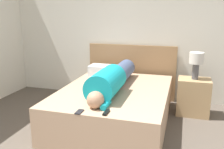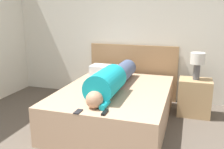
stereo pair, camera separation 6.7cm
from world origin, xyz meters
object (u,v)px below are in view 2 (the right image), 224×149
at_px(tv_remote, 105,112).
at_px(bed, 115,106).
at_px(pillow_near_headboard, 108,70).
at_px(person_lying, 112,79).
at_px(nightstand, 194,97).
at_px(cell_phone, 78,112).
at_px(table_lamp, 197,61).

bearing_deg(tv_remote, bed, 99.52).
bearing_deg(pillow_near_headboard, person_lying, -68.07).
height_order(pillow_near_headboard, tv_remote, pillow_near_headboard).
bearing_deg(person_lying, nightstand, 31.98).
bearing_deg(cell_phone, nightstand, 51.13).
height_order(nightstand, person_lying, person_lying).
height_order(table_lamp, pillow_near_headboard, table_lamp).
distance_m(person_lying, pillow_near_headboard, 0.87).
bearing_deg(nightstand, pillow_near_headboard, 175.84).
xyz_separation_m(nightstand, pillow_near_headboard, (-1.44, 0.10, 0.30)).
height_order(bed, tv_remote, tv_remote).
height_order(tv_remote, cell_phone, tv_remote).
height_order(bed, cell_phone, cell_phone).
relative_size(person_lying, tv_remote, 11.29).
height_order(bed, pillow_near_headboard, pillow_near_headboard).
bearing_deg(nightstand, tv_remote, -122.55).
xyz_separation_m(person_lying, cell_phone, (-0.13, -0.85, -0.15)).
relative_size(person_lying, cell_phone, 13.03).
bearing_deg(bed, person_lying, -102.43).
distance_m(bed, tv_remote, 0.92).
relative_size(table_lamp, cell_phone, 3.17).
xyz_separation_m(nightstand, tv_remote, (-0.95, -1.49, 0.23)).
bearing_deg(nightstand, person_lying, -148.02).
bearing_deg(table_lamp, nightstand, 180.00).
xyz_separation_m(person_lying, tv_remote, (0.16, -0.80, -0.15)).
bearing_deg(bed, nightstand, 29.40).
xyz_separation_m(bed, tv_remote, (0.15, -0.87, 0.26)).
distance_m(pillow_near_headboard, tv_remote, 1.67).
relative_size(bed, tv_remote, 13.17).
relative_size(nightstand, person_lying, 0.34).
bearing_deg(nightstand, table_lamp, 0.00).
bearing_deg(cell_phone, bed, 81.01).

